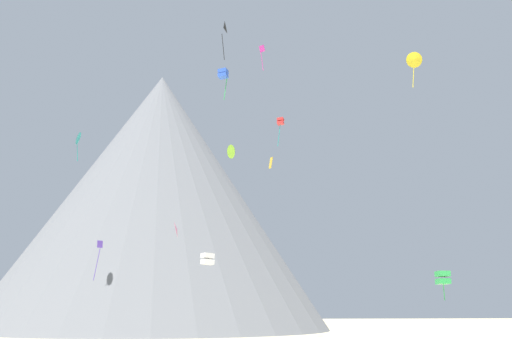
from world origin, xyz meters
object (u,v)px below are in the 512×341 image
Objects in this scene: kite_gold_mid at (271,163)px; kite_green_low at (443,278)px; kite_indigo_low at (99,252)px; kite_red_high at (280,122)px; kite_magenta_high at (262,52)px; kite_pink_low at (177,230)px; rock_massif at (164,207)px; kite_teal_high at (77,138)px; kite_black_high at (225,28)px; kite_blue_high at (223,74)px; kite_lime_mid at (232,152)px; kite_yellow_high at (414,60)px; kite_white_low at (207,259)px.

kite_gold_mid is 0.56× the size of kite_green_low.
kite_red_high is at bearing -114.11° from kite_indigo_low.
kite_pink_low is at bearing 138.84° from kite_magenta_high.
kite_red_high reaches higher than kite_green_low.
rock_massif is 46.58m from kite_indigo_low.
kite_green_low is (14.61, -24.06, -33.00)m from kite_magenta_high.
kite_magenta_high is at bearing -3.27° from kite_red_high.
rock_massif is 52.92m from kite_gold_mid.
kite_magenta_high is (-3.74, -7.71, 7.93)m from kite_red_high.
kite_black_high is (21.26, -20.96, 9.25)m from kite_teal_high.
kite_blue_high is at bearing -94.13° from kite_pink_low.
kite_magenta_high is at bearing -71.61° from rock_massif.
kite_lime_mid is (1.30, 3.60, -7.95)m from kite_blue_high.
kite_black_high is (5.13, 7.23, 26.55)m from kite_pink_low.
kite_gold_mid is at bearing -60.76° from kite_lime_mid.
kite_blue_high is at bearing 179.42° from kite_gold_mid.
kite_teal_high reaches higher than kite_pink_low.
kite_blue_high is at bearing -19.38° from kite_green_low.
kite_red_high is 2.72× the size of kite_lime_mid.
rock_massif reaches higher than kite_black_high.
kite_red_high reaches higher than kite_pink_low.
rock_massif reaches higher than kite_red_high.
kite_yellow_high reaches higher than kite_pink_low.
kite_blue_high is 2.03× the size of kite_pink_low.
rock_massif is at bearing -149.60° from kite_blue_high.
kite_lime_mid reaches higher than kite_pink_low.
kite_gold_mid reaches higher than kite_white_low.
kite_green_low is at bearing 62.04° from kite_black_high.
kite_lime_mid is 15.58m from kite_white_low.
kite_lime_mid is (10.21, -59.84, -3.07)m from rock_massif.
kite_teal_high reaches higher than kite_white_low.
kite_lime_mid is 0.43× the size of kite_magenta_high.
kite_black_high is at bearing -36.33° from kite_green_low.
kite_blue_high is 31.53m from kite_green_low.
kite_lime_mid is at bearing 0.25° from kite_red_high.
rock_massif is 64.55m from kite_pink_low.
kite_red_high is 27.00m from kite_white_low.
kite_lime_mid is (-21.39, 2.23, -11.20)m from kite_yellow_high.
kite_blue_high is at bearing 151.48° from kite_magenta_high.
kite_lime_mid is 17.57m from kite_black_high.
kite_pink_low is at bearing -28.80° from kite_black_high.
kite_yellow_high is 0.85× the size of kite_black_high.
kite_indigo_low is 21.79m from kite_pink_low.
kite_red_high is 0.86× the size of kite_black_high.
kite_teal_high is at bearing -41.81° from kite_green_low.
kite_white_low is at bearing -15.94° from kite_pink_low.
kite_gold_mid is 16.31m from kite_blue_high.
kite_red_high is at bearing -72.90° from kite_green_low.
kite_black_high is at bearing -36.36° from kite_pink_low.
kite_red_high is 21.17m from kite_black_high.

